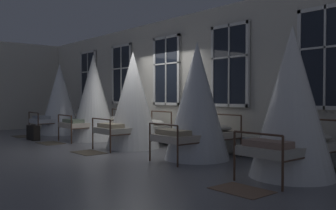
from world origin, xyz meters
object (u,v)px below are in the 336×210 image
(cot_second, at_px, (93,99))
(cot_fourth, at_px, (197,102))
(cot_third, at_px, (133,101))
(cot_fifth, at_px, (292,104))
(suitcase_dark, at_px, (33,133))
(cot_first, at_px, (60,100))

(cot_second, distance_m, cot_fourth, 4.38)
(cot_second, height_order, cot_fourth, cot_second)
(cot_third, distance_m, cot_fourth, 2.23)
(cot_fourth, relative_size, cot_fifth, 1.00)
(cot_fourth, height_order, cot_fifth, cot_fifth)
(cot_third, bearing_deg, cot_second, 89.59)
(cot_fourth, relative_size, suitcase_dark, 4.34)
(cot_first, distance_m, cot_fifth, 8.90)
(cot_first, xyz_separation_m, cot_third, (4.44, 0.00, 0.01))
(cot_first, distance_m, cot_second, 2.29)
(cot_first, bearing_deg, cot_second, -87.93)
(cot_third, distance_m, suitcase_dark, 3.66)
(cot_first, height_order, cot_fifth, cot_fifth)
(cot_first, relative_size, cot_fourth, 0.99)
(cot_fifth, xyz_separation_m, suitcase_dark, (-7.71, -1.41, -0.97))
(cot_second, relative_size, cot_fourth, 1.04)
(cot_third, relative_size, cot_fifth, 0.99)
(cot_second, xyz_separation_m, cot_fourth, (4.38, 0.03, -0.05))
(suitcase_dark, bearing_deg, cot_fifth, 8.66)
(cot_second, height_order, cot_third, cot_second)
(cot_first, height_order, cot_second, cot_second)
(cot_third, bearing_deg, suitcase_dark, 113.66)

